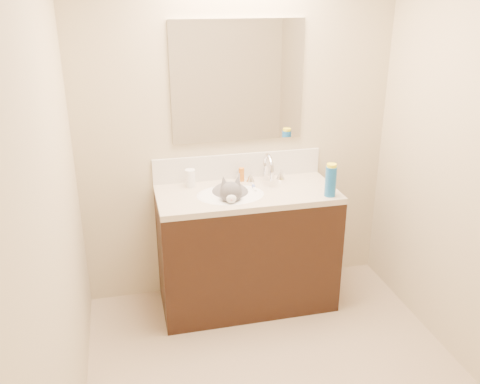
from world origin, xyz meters
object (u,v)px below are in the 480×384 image
silver_jar (240,176)px  spray_can (331,181)px  basin (230,204)px  vanity_cabinet (247,251)px  amber_bottle (241,175)px  pill_bottle (190,178)px  cat (231,197)px  faucet (267,170)px

silver_jar → spray_can: 0.65m
basin → vanity_cabinet: bearing=14.0°
basin → amber_bottle: bearing=60.4°
basin → amber_bottle: 0.29m
silver_jar → pill_bottle: bearing=-174.0°
cat → spray_can: size_ratio=2.07×
pill_bottle → silver_jar: bearing=6.0°
faucet → pill_bottle: bearing=176.1°
faucet → amber_bottle: (-0.17, 0.06, -0.04)m
cat → amber_bottle: size_ratio=4.28×
vanity_cabinet → faucet: size_ratio=4.29×
vanity_cabinet → faucet: 0.58m
pill_bottle → spray_can: (0.86, -0.37, 0.04)m
silver_jar → amber_bottle: amber_bottle is taller
silver_jar → amber_bottle: (0.01, -0.01, 0.02)m
faucet → spray_can: size_ratio=1.41×
pill_bottle → silver_jar: size_ratio=1.96×
silver_jar → spray_can: size_ratio=0.31×
vanity_cabinet → faucet: bearing=37.3°
pill_bottle → amber_bottle: 0.36m
faucet → cat: faucet is taller
vanity_cabinet → basin: 0.40m
vanity_cabinet → spray_can: 0.77m
pill_bottle → cat: bearing=-35.9°
vanity_cabinet → basin: basin is taller
basin → faucet: size_ratio=1.61×
basin → silver_jar: bearing=63.1°
vanity_cabinet → pill_bottle: (-0.35, 0.17, 0.51)m
silver_jar → amber_bottle: size_ratio=0.65×
basin → amber_bottle: amber_bottle is taller
vanity_cabinet → silver_jar: silver_jar is taller
pill_bottle → spray_can: size_ratio=0.62×
cat → silver_jar: cat is taller
pill_bottle → silver_jar: pill_bottle is taller
faucet → silver_jar: size_ratio=4.48×
vanity_cabinet → amber_bottle: amber_bottle is taller
vanity_cabinet → spray_can: spray_can is taller
amber_bottle → vanity_cabinet: bearing=-92.8°
pill_bottle → faucet: bearing=-3.9°
amber_bottle → spray_can: (0.50, -0.40, 0.05)m
faucet → silver_jar: 0.20m
cat → amber_bottle: cat is taller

